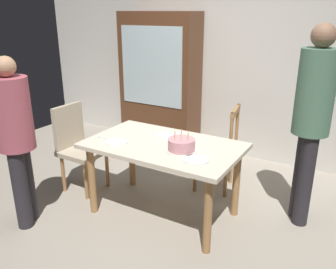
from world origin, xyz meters
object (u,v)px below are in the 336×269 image
chair_spindle_back (217,150)px  person_guest (312,115)px  birthday_cake (181,145)px  person_celebrant (16,134)px  plate_near_guest (196,160)px  plate_far_side (167,136)px  chair_upholstered (77,143)px  plate_near_celebrant (117,142)px  dining_table (163,154)px  china_cabinet (160,82)px

chair_spindle_back → person_guest: bearing=-11.7°
birthday_cake → person_celebrant: 1.45m
birthday_cake → person_celebrant: bearing=-150.4°
chair_spindle_back → plate_near_guest: bearing=-78.5°
person_guest → plate_near_guest: bearing=-134.6°
plate_far_side → chair_upholstered: 1.08m
plate_near_celebrant → dining_table: bearing=26.2°
chair_spindle_back → person_celebrant: 2.05m
birthday_cake → chair_upholstered: chair_upholstered is taller
china_cabinet → birthday_cake: bearing=-53.1°
dining_table → person_guest: (1.18, 0.56, 0.41)m
person_celebrant → plate_near_celebrant: bearing=43.1°
plate_far_side → person_guest: person_guest is taller
dining_table → birthday_cake: (0.23, -0.07, 0.16)m
person_guest → china_cabinet: 2.39m
plate_near_celebrant → person_guest: size_ratio=0.12×
dining_table → plate_far_side: bearing=110.3°
chair_spindle_back → chair_upholstered: (-1.34, -0.76, 0.07)m
birthday_cake → plate_near_celebrant: birthday_cake is taller
plate_far_side → chair_spindle_back: bearing=61.2°
dining_table → chair_spindle_back: size_ratio=1.51×
birthday_cake → plate_near_celebrant: bearing=-169.1°
plate_far_side → person_guest: (1.25, 0.37, 0.30)m
chair_spindle_back → plate_near_celebrant: bearing=-123.6°
birthday_cake → china_cabinet: (-1.23, 1.63, 0.16)m
chair_spindle_back → person_celebrant: person_celebrant is taller
person_guest → birthday_cake: bearing=-146.1°
plate_near_celebrant → person_guest: person_guest is taller
chair_upholstered → china_cabinet: china_cabinet is taller
chair_spindle_back → dining_table: bearing=-107.4°
birthday_cake → person_celebrant: size_ratio=0.18×
plate_near_celebrant → person_celebrant: bearing=-136.9°
dining_table → person_guest: size_ratio=0.79×
dining_table → plate_near_celebrant: size_ratio=6.52×
dining_table → china_cabinet: bearing=122.6°
dining_table → plate_far_side: plate_far_side is taller
plate_near_celebrant → person_guest: 1.77m
plate_near_guest → person_guest: size_ratio=0.12×
dining_table → chair_spindle_back: (0.24, 0.76, -0.18)m
chair_spindle_back → person_guest: 1.12m
dining_table → person_guest: bearing=25.6°
plate_near_guest → birthday_cake: bearing=149.0°
plate_near_celebrant → person_celebrant: (-0.64, -0.60, 0.14)m
chair_spindle_back → chair_upholstered: same height
dining_table → chair_upholstered: bearing=-179.6°
plate_far_side → person_celebrant: (-0.96, -0.98, 0.14)m
plate_near_celebrant → chair_upholstered: size_ratio=0.23×
birthday_cake → plate_near_celebrant: 0.64m
plate_far_side → chair_spindle_back: size_ratio=0.23×
china_cabinet → plate_near_guest: bearing=-50.9°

